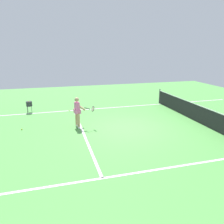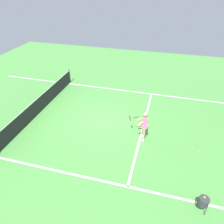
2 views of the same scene
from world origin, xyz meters
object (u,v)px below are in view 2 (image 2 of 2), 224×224
(tennis_ball_near, at_px, (135,187))
(tennis_player, at_px, (144,124))
(ball_hopper, at_px, (204,201))
(tennis_ball_mid, at_px, (200,151))

(tennis_ball_near, bearing_deg, tennis_player, 3.50)
(tennis_ball_near, distance_m, ball_hopper, 2.50)
(tennis_player, relative_size, tennis_ball_mid, 23.48)
(tennis_player, height_order, tennis_ball_near, tennis_player)
(tennis_ball_mid, bearing_deg, tennis_ball_near, 137.60)
(tennis_ball_near, relative_size, ball_hopper, 0.09)
(tennis_ball_near, height_order, ball_hopper, ball_hopper)
(tennis_ball_near, distance_m, tennis_ball_mid, 3.82)
(ball_hopper, bearing_deg, tennis_ball_mid, -2.74)
(tennis_ball_near, bearing_deg, ball_hopper, -98.55)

